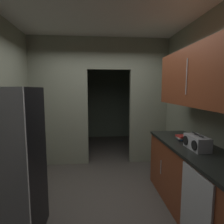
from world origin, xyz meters
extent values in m
plane|color=#47423D|center=(0.00, 0.00, 0.00)|extent=(20.00, 20.00, 0.00)
cube|color=silver|center=(0.00, 0.48, 2.84)|extent=(3.44, 7.19, 0.06)
cube|color=gray|center=(-0.90, 1.60, 1.40)|extent=(1.24, 0.12, 2.81)
cube|color=gray|center=(1.10, 1.60, 1.40)|extent=(0.85, 0.12, 2.81)
cube|color=gray|center=(0.20, 1.60, 2.47)|extent=(0.96, 0.12, 0.68)
cube|color=slate|center=(0.00, 4.02, 1.40)|extent=(3.04, 0.10, 2.81)
cube|color=slate|center=(-1.47, 2.81, 1.40)|extent=(0.10, 2.42, 2.81)
cube|color=slate|center=(1.47, 2.81, 1.40)|extent=(0.10, 2.42, 2.81)
cube|color=black|center=(-1.13, -0.53, 0.86)|extent=(0.77, 0.65, 1.72)
cube|color=brown|center=(1.20, -0.35, 0.45)|extent=(0.59, 2.01, 0.89)
cube|color=black|center=(1.20, -0.35, 0.91)|extent=(0.63, 2.01, 0.04)
cylinder|color=#B7BABC|center=(0.90, -0.79, 0.49)|extent=(0.01, 0.01, 0.22)
cylinder|color=#B7BABC|center=(0.90, 0.10, 0.49)|extent=(0.01, 0.01, 0.22)
cube|color=#B7BABC|center=(0.90, -0.91, 0.44)|extent=(0.02, 0.56, 0.87)
cube|color=brown|center=(1.20, -0.35, 1.85)|extent=(0.34, 1.81, 0.75)
cylinder|color=#B7BABC|center=(1.02, -0.35, 1.85)|extent=(0.01, 0.01, 0.45)
cube|color=#B2B2B7|center=(1.17, -0.40, 1.02)|extent=(0.18, 0.37, 0.17)
cylinder|color=#262626|center=(1.17, -0.40, 1.13)|extent=(0.02, 0.26, 0.02)
cylinder|color=black|center=(1.08, -0.51, 1.02)|extent=(0.01, 0.12, 0.12)
cylinder|color=black|center=(1.08, -0.29, 1.02)|extent=(0.01, 0.12, 0.12)
cube|color=black|center=(1.18, 0.02, 0.94)|extent=(0.15, 0.15, 0.01)
cube|color=#2D609E|center=(1.18, 0.02, 0.95)|extent=(0.12, 0.14, 0.01)
cube|color=beige|center=(1.17, 0.03, 0.97)|extent=(0.13, 0.16, 0.02)
cube|color=red|center=(1.17, 0.02, 0.99)|extent=(0.14, 0.17, 0.02)
camera|label=1|loc=(-0.11, -2.61, 1.69)|focal=29.98mm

